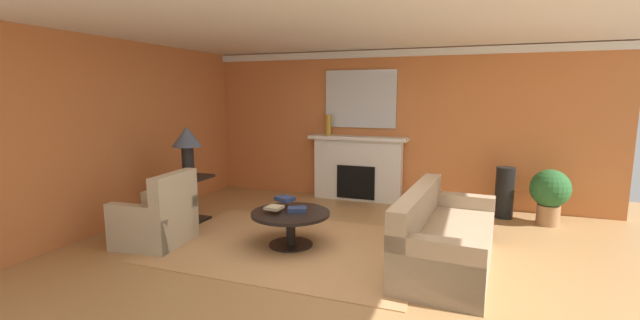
% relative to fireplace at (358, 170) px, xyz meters
% --- Properties ---
extents(ground_plane, '(8.82, 8.82, 0.00)m').
position_rel_fireplace_xyz_m(ground_plane, '(0.54, -2.85, -0.56)').
color(ground_plane, tan).
extents(wall_fireplace, '(7.38, 0.12, 2.70)m').
position_rel_fireplace_xyz_m(wall_fireplace, '(0.54, 0.21, 0.80)').
color(wall_fireplace, '#CC723D').
rests_on(wall_fireplace, ground_plane).
extents(wall_window, '(0.12, 6.61, 2.70)m').
position_rel_fireplace_xyz_m(wall_window, '(-2.91, -2.55, 0.80)').
color(wall_window, '#CC723D').
rests_on(wall_window, ground_plane).
extents(ceiling_panel, '(7.38, 6.61, 0.06)m').
position_rel_fireplace_xyz_m(ceiling_panel, '(0.54, -2.55, 2.18)').
color(ceiling_panel, white).
extents(crown_moulding, '(7.38, 0.08, 0.12)m').
position_rel_fireplace_xyz_m(crown_moulding, '(0.54, 0.13, 2.07)').
color(crown_moulding, white).
extents(area_rug, '(3.28, 2.35, 0.01)m').
position_rel_fireplace_xyz_m(area_rug, '(-0.16, -2.62, -0.55)').
color(area_rug, tan).
rests_on(area_rug, ground_plane).
extents(fireplace, '(1.80, 0.35, 1.17)m').
position_rel_fireplace_xyz_m(fireplace, '(0.00, 0.00, 0.00)').
color(fireplace, white).
rests_on(fireplace, ground_plane).
extents(mantel_mirror, '(1.31, 0.04, 1.03)m').
position_rel_fireplace_xyz_m(mantel_mirror, '(0.00, 0.12, 1.28)').
color(mantel_mirror, silver).
extents(sofa, '(1.03, 2.15, 0.85)m').
position_rel_fireplace_xyz_m(sofa, '(1.71, -2.56, -0.26)').
color(sofa, tan).
rests_on(sofa, ground_plane).
extents(armchair_near_window, '(0.86, 0.86, 0.95)m').
position_rel_fireplace_xyz_m(armchair_near_window, '(-1.80, -3.15, -0.25)').
color(armchair_near_window, '#C1B293').
rests_on(armchair_near_window, ground_plane).
extents(coffee_table, '(1.00, 1.00, 0.45)m').
position_rel_fireplace_xyz_m(coffee_table, '(-0.16, -2.62, -0.22)').
color(coffee_table, black).
rests_on(coffee_table, ground_plane).
extents(side_table, '(0.56, 0.56, 0.70)m').
position_rel_fireplace_xyz_m(side_table, '(-2.04, -2.17, -0.16)').
color(side_table, black).
rests_on(side_table, ground_plane).
extents(table_lamp, '(0.44, 0.44, 0.75)m').
position_rel_fireplace_xyz_m(table_lamp, '(-2.04, -2.17, 0.67)').
color(table_lamp, black).
rests_on(table_lamp, side_table).
extents(vase_tall_corner, '(0.28, 0.28, 0.80)m').
position_rel_fireplace_xyz_m(vase_tall_corner, '(2.46, -0.30, -0.15)').
color(vase_tall_corner, black).
rests_on(vase_tall_corner, ground_plane).
extents(vase_mantel_left, '(0.10, 0.10, 0.38)m').
position_rel_fireplace_xyz_m(vase_mantel_left, '(-0.55, -0.05, 0.81)').
color(vase_mantel_left, '#B7892D').
rests_on(vase_mantel_left, fireplace).
extents(book_red_cover, '(0.28, 0.24, 0.05)m').
position_rel_fireplace_xyz_m(book_red_cover, '(-0.09, -2.57, -0.08)').
color(book_red_cover, navy).
rests_on(book_red_cover, coffee_table).
extents(book_art_folio, '(0.21, 0.22, 0.04)m').
position_rel_fireplace_xyz_m(book_art_folio, '(-0.33, -2.73, -0.04)').
color(book_art_folio, tan).
rests_on(book_art_folio, coffee_table).
extents(book_small_novel, '(0.28, 0.25, 0.05)m').
position_rel_fireplace_xyz_m(book_small_novel, '(-0.32, -2.44, 0.01)').
color(book_small_novel, navy).
rests_on(book_small_novel, coffee_table).
extents(potted_plant, '(0.56, 0.56, 0.83)m').
position_rel_fireplace_xyz_m(potted_plant, '(3.06, -0.47, -0.06)').
color(potted_plant, '#A8754C').
rests_on(potted_plant, ground_plane).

